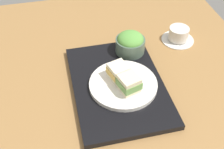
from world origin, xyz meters
TOP-DOWN VIEW (x-y plane):
  - ground_plane at (0.00, 0.00)cm, footprint 140.00×100.00cm
  - serving_tray at (-5.18, -5.80)cm, footprint 43.67×30.07cm
  - sandwich_plate at (-3.31, -4.40)cm, footprint 22.68×22.68cm
  - sandwich_near at (-6.37, -5.34)cm, footprint 7.66×7.76cm
  - sandwich_far at (-0.26, -3.47)cm, footprint 7.98×7.75cm
  - salad_bowl at (-20.54, 2.75)cm, footprint 10.97×10.97cm
  - coffee_cup at (-25.41, 24.37)cm, footprint 13.06×13.06cm

SIDE VIEW (x-z plane):
  - ground_plane at x=0.00cm, z-range -3.00..0.00cm
  - serving_tray at x=-5.18cm, z-range 0.00..2.07cm
  - coffee_cup at x=-25.41cm, z-range -0.34..5.51cm
  - sandwich_plate at x=-3.31cm, z-range 2.07..3.54cm
  - salad_bowl at x=-20.54cm, z-range 1.92..10.10cm
  - sandwich_near at x=-6.37cm, z-range 3.54..8.59cm
  - sandwich_far at x=-0.26cm, z-range 3.54..9.05cm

